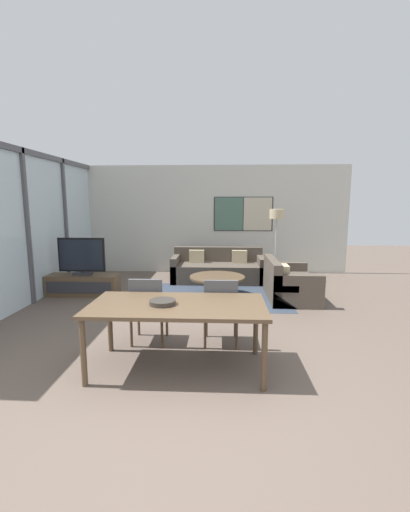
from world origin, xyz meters
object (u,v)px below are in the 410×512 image
object	(u,v)px
coffee_table	(217,281)
dining_chair_centre	(221,308)
dining_table	(178,310)
dining_chair_left	(148,306)
sofa_side	(287,285)
sofa_main	(218,270)
fruit_bowl	(163,302)
floor_lamp	(277,220)
television	(82,257)
tv_console	(83,285)

from	to	relation	value
coffee_table	dining_chair_centre	world-z (taller)	dining_chair_centre
dining_table	dining_chair_left	size ratio (longest dim) A/B	2.15
sofa_side	dining_table	xyz separation A→B (m)	(-1.76, -2.92, 0.42)
dining_chair_left	sofa_side	bearing A→B (deg)	45.22
sofa_side	dining_chair_centre	xyz separation A→B (m)	(-1.28, -2.27, 0.24)
dining_table	dining_chair_left	distance (m)	0.84
sofa_main	dining_chair_left	world-z (taller)	dining_chair_left
coffee_table	fruit_bowl	world-z (taller)	fruit_bowl
dining_table	fruit_bowl	world-z (taller)	fruit_bowl
dining_chair_centre	floor_lamp	size ratio (longest dim) A/B	0.53
sofa_side	television	bearing A→B (deg)	89.14
tv_console	fruit_bowl	size ratio (longest dim) A/B	4.85
dining_chair_left	floor_lamp	size ratio (longest dim) A/B	0.53
sofa_main	fruit_bowl	bearing A→B (deg)	-97.28
dining_table	fruit_bowl	xyz separation A→B (m)	(-0.16, -0.03, 0.10)
fruit_bowl	dining_chair_left	bearing A→B (deg)	114.35
dining_chair_left	sofa_main	bearing A→B (deg)	76.62
sofa_main	sofa_side	world-z (taller)	same
television	tv_console	bearing A→B (deg)	-90.00
dining_chair_centre	coffee_table	bearing A→B (deg)	91.83
dining_chair_centre	floor_lamp	xyz separation A→B (m)	(1.28, 3.74, 0.93)
television	floor_lamp	size ratio (longest dim) A/B	0.55
dining_table	dining_chair_centre	world-z (taller)	dining_chair_centre
dining_table	coffee_table	bearing A→B (deg)	82.39
television	floor_lamp	bearing A→B (deg)	19.20
tv_console	fruit_bowl	bearing A→B (deg)	-54.62
dining_chair_centre	television	bearing A→B (deg)	140.08
television	sofa_side	bearing A→B (deg)	-0.86
television	dining_chair_left	size ratio (longest dim) A/B	1.04
sofa_side	dining_chair_left	world-z (taller)	dining_chair_left
dining_chair_left	dining_chair_centre	bearing A→B (deg)	-0.64
coffee_table	dining_chair_centre	distance (m)	2.36
dining_chair_centre	sofa_main	bearing A→B (deg)	91.16
tv_console	floor_lamp	world-z (taller)	floor_lamp
television	dining_chair_left	xyz separation A→B (m)	(1.82, -2.32, -0.27)
sofa_main	sofa_side	size ratio (longest dim) A/B	1.52
coffee_table	dining_chair_centre	bearing A→B (deg)	-88.17
television	sofa_main	bearing A→B (deg)	27.14
sofa_main	sofa_side	bearing A→B (deg)	-46.85
sofa_main	fruit_bowl	world-z (taller)	fruit_bowl
sofa_side	dining_chair_left	xyz separation A→B (m)	(-2.24, -2.26, 0.24)
television	dining_chair_centre	xyz separation A→B (m)	(2.78, -2.33, -0.27)
tv_console	television	distance (m)	0.57
tv_console	dining_chair_centre	distance (m)	3.64
fruit_bowl	floor_lamp	xyz separation A→B (m)	(1.91, 4.43, 0.65)
television	fruit_bowl	size ratio (longest dim) A/B	3.24
floor_lamp	fruit_bowl	bearing A→B (deg)	-113.37
tv_console	dining_chair_left	xyz separation A→B (m)	(1.82, -2.32, 0.30)
sofa_main	dining_table	xyz separation A→B (m)	(-0.40, -4.37, 0.42)
coffee_table	floor_lamp	bearing A→B (deg)	45.68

